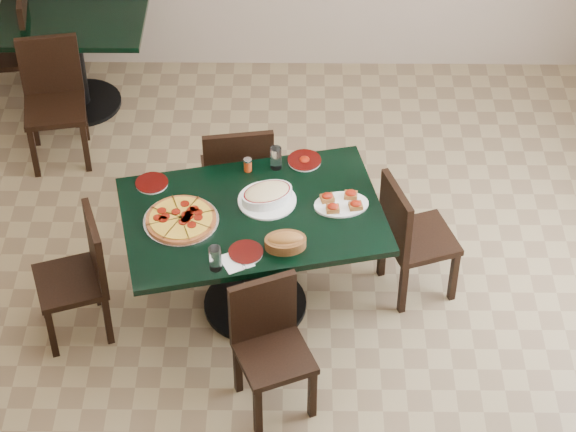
{
  "coord_description": "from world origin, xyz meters",
  "views": [
    {
      "loc": [
        0.07,
        -4.47,
        4.96
      ],
      "look_at": [
        0.02,
        0.0,
        0.9
      ],
      "focal_mm": 70.0,
      "sensor_mm": 36.0,
      "label": 1
    }
  ],
  "objects_px": {
    "back_chair_near": "(53,94)",
    "back_chair_left": "(13,43)",
    "chair_left": "(82,271)",
    "bread_basket": "(285,241)",
    "chair_near": "(269,340)",
    "chair_right": "(409,234)",
    "lasagna_casserole": "(267,195)",
    "main_table": "(253,237)",
    "bruschetta_platter": "(341,203)",
    "back_table": "(74,45)",
    "pepperoni_pizza": "(181,219)",
    "chair_far": "(238,175)"
  },
  "relations": [
    {
      "from": "back_chair_left",
      "to": "lasagna_casserole",
      "type": "bearing_deg",
      "value": 35.12
    },
    {
      "from": "chair_right",
      "to": "bruschetta_platter",
      "type": "xyz_separation_m",
      "value": [
        -0.41,
        -0.08,
        0.31
      ]
    },
    {
      "from": "chair_far",
      "to": "lasagna_casserole",
      "type": "height_order",
      "value": "chair_far"
    },
    {
      "from": "main_table",
      "to": "pepperoni_pizza",
      "type": "xyz_separation_m",
      "value": [
        -0.39,
        -0.07,
        0.2
      ]
    },
    {
      "from": "main_table",
      "to": "chair_far",
      "type": "distance_m",
      "value": 0.63
    },
    {
      "from": "bread_basket",
      "to": "pepperoni_pizza",
      "type": "bearing_deg",
      "value": 155.27
    },
    {
      "from": "pepperoni_pizza",
      "to": "lasagna_casserole",
      "type": "height_order",
      "value": "lasagna_casserole"
    },
    {
      "from": "main_table",
      "to": "bread_basket",
      "type": "relative_size",
      "value": 6.64
    },
    {
      "from": "back_chair_near",
      "to": "bruschetta_platter",
      "type": "xyz_separation_m",
      "value": [
        1.9,
        -1.41,
        0.29
      ]
    },
    {
      "from": "chair_near",
      "to": "bread_basket",
      "type": "distance_m",
      "value": 0.53
    },
    {
      "from": "chair_right",
      "to": "back_chair_near",
      "type": "relative_size",
      "value": 0.95
    },
    {
      "from": "chair_left",
      "to": "bread_basket",
      "type": "distance_m",
      "value": 1.21
    },
    {
      "from": "back_chair_near",
      "to": "bruschetta_platter",
      "type": "bearing_deg",
      "value": -46.86
    },
    {
      "from": "bruschetta_platter",
      "to": "back_table",
      "type": "bearing_deg",
      "value": 124.2
    },
    {
      "from": "pepperoni_pizza",
      "to": "bruschetta_platter",
      "type": "distance_m",
      "value": 0.9
    },
    {
      "from": "back_table",
      "to": "lasagna_casserole",
      "type": "distance_m",
      "value": 2.4
    },
    {
      "from": "chair_left",
      "to": "bread_basket",
      "type": "bearing_deg",
      "value": 66.39
    },
    {
      "from": "back_table",
      "to": "back_chair_near",
      "type": "height_order",
      "value": "back_chair_near"
    },
    {
      "from": "chair_near",
      "to": "back_chair_near",
      "type": "xyz_separation_m",
      "value": [
        -1.51,
        2.15,
        0.04
      ]
    },
    {
      "from": "lasagna_casserole",
      "to": "bruschetta_platter",
      "type": "relative_size",
      "value": 1.03
    },
    {
      "from": "back_chair_near",
      "to": "bread_basket",
      "type": "relative_size",
      "value": 3.59
    },
    {
      "from": "bruschetta_platter",
      "to": "pepperoni_pizza",
      "type": "bearing_deg",
      "value": 179.99
    },
    {
      "from": "main_table",
      "to": "chair_far",
      "type": "height_order",
      "value": "chair_far"
    },
    {
      "from": "chair_right",
      "to": "chair_left",
      "type": "distance_m",
      "value": 1.91
    },
    {
      "from": "back_chair_left",
      "to": "bread_basket",
      "type": "relative_size",
      "value": 3.78
    },
    {
      "from": "chair_near",
      "to": "back_chair_left",
      "type": "distance_m",
      "value": 3.3
    },
    {
      "from": "chair_left",
      "to": "chair_right",
      "type": "bearing_deg",
      "value": 80.84
    },
    {
      "from": "lasagna_casserole",
      "to": "main_table",
      "type": "bearing_deg",
      "value": -152.24
    },
    {
      "from": "chair_far",
      "to": "back_chair_near",
      "type": "height_order",
      "value": "chair_far"
    },
    {
      "from": "back_chair_left",
      "to": "pepperoni_pizza",
      "type": "relative_size",
      "value": 2.17
    },
    {
      "from": "chair_far",
      "to": "chair_near",
      "type": "bearing_deg",
      "value": 91.2
    },
    {
      "from": "back_chair_near",
      "to": "back_chair_left",
      "type": "xyz_separation_m",
      "value": [
        -0.37,
        0.56,
        0.03
      ]
    },
    {
      "from": "chair_far",
      "to": "bread_basket",
      "type": "height_order",
      "value": "chair_far"
    },
    {
      "from": "main_table",
      "to": "chair_near",
      "type": "xyz_separation_m",
      "value": [
        0.11,
        -0.67,
        -0.13
      ]
    },
    {
      "from": "back_chair_left",
      "to": "pepperoni_pizza",
      "type": "height_order",
      "value": "back_chair_left"
    },
    {
      "from": "back_table",
      "to": "chair_near",
      "type": "xyz_separation_m",
      "value": [
        1.44,
        -2.68,
        -0.08
      ]
    },
    {
      "from": "back_table",
      "to": "chair_far",
      "type": "height_order",
      "value": "chair_far"
    },
    {
      "from": "back_table",
      "to": "pepperoni_pizza",
      "type": "height_order",
      "value": "pepperoni_pizza"
    },
    {
      "from": "lasagna_casserole",
      "to": "bread_basket",
      "type": "height_order",
      "value": "bread_basket"
    },
    {
      "from": "chair_far",
      "to": "back_chair_near",
      "type": "distance_m",
      "value": 1.55
    },
    {
      "from": "chair_right",
      "to": "pepperoni_pizza",
      "type": "bearing_deg",
      "value": 80.67
    },
    {
      "from": "main_table",
      "to": "back_chair_near",
      "type": "bearing_deg",
      "value": 120.65
    },
    {
      "from": "chair_near",
      "to": "pepperoni_pizza",
      "type": "distance_m",
      "value": 0.84
    },
    {
      "from": "chair_left",
      "to": "back_chair_left",
      "type": "height_order",
      "value": "back_chair_left"
    },
    {
      "from": "chair_near",
      "to": "back_chair_left",
      "type": "bearing_deg",
      "value": 102.53
    },
    {
      "from": "back_table",
      "to": "lasagna_casserole",
      "type": "bearing_deg",
      "value": -53.52
    },
    {
      "from": "chair_right",
      "to": "chair_near",
      "type": "bearing_deg",
      "value": 116.38
    },
    {
      "from": "chair_far",
      "to": "back_chair_left",
      "type": "xyz_separation_m",
      "value": [
        -1.66,
        1.42,
        0.01
      ]
    },
    {
      "from": "back_table",
      "to": "lasagna_casserole",
      "type": "relative_size",
      "value": 2.95
    },
    {
      "from": "back_chair_near",
      "to": "bread_basket",
      "type": "height_order",
      "value": "back_chair_near"
    }
  ]
}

